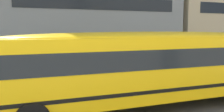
% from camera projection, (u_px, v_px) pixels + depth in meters
% --- Properties ---
extents(ground_plane, '(400.00, 400.00, 0.00)m').
position_uv_depth(ground_plane, '(54.00, 105.00, 9.24)').
color(ground_plane, '#424244').
extents(sidewalk_far, '(120.00, 3.00, 0.01)m').
position_uv_depth(sidewalk_far, '(40.00, 70.00, 16.81)').
color(sidewalk_far, gray).
rests_on(sidewalk_far, ground_plane).
extents(lane_centreline, '(110.00, 0.16, 0.01)m').
position_uv_depth(lane_centreline, '(54.00, 105.00, 9.24)').
color(lane_centreline, silver).
rests_on(lane_centreline, ground_plane).
extents(school_bus, '(13.06, 3.26, 2.91)m').
position_uv_depth(school_bus, '(153.00, 62.00, 8.94)').
color(school_bus, yellow).
rests_on(school_bus, ground_plane).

